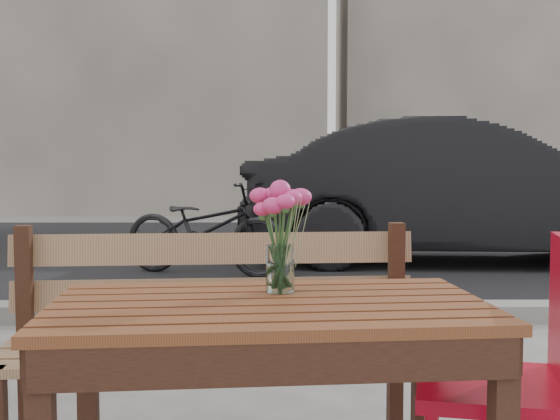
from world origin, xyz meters
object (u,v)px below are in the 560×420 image
at_px(main_table, 269,345).
at_px(main_vase, 280,223).
at_px(parked_car, 459,192).
at_px(bicycle, 205,229).
at_px(red_chair, 525,367).

height_order(main_table, main_vase, main_vase).
bearing_deg(main_vase, parked_car, 70.62).
xyz_separation_m(main_table, bicycle, (-0.68, 4.94, -0.15)).
bearing_deg(red_chair, parked_car, -179.99).
height_order(main_table, red_chair, red_chair).
bearing_deg(main_vase, red_chair, -3.75).
xyz_separation_m(main_vase, bicycle, (-0.71, 4.80, -0.47)).
bearing_deg(main_table, main_vase, 72.44).
bearing_deg(bicycle, red_chair, -142.31).
bearing_deg(red_chair, bicycle, -150.94).
bearing_deg(parked_car, red_chair, 170.48).
distance_m(main_table, main_vase, 0.35).
distance_m(main_vase, bicycle, 4.88).
distance_m(main_vase, parked_car, 6.04).
relative_size(main_table, bicycle, 0.71).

